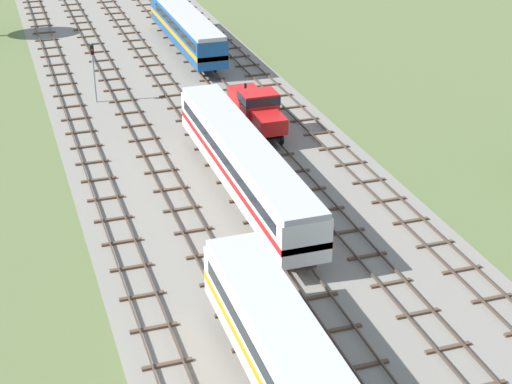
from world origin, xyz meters
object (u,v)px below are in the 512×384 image
at_px(diesel_railcar_centre_midfar, 186,27).
at_px(passenger_coach_centre_left_near, 245,161).
at_px(shunter_loco_centre_mid, 257,107).
at_px(signal_post_nearest, 93,65).

bearing_deg(diesel_railcar_centre_midfar, passenger_coach_centre_left_near, -97.50).
bearing_deg(shunter_loco_centre_mid, passenger_coach_centre_left_near, -112.31).
xyz_separation_m(passenger_coach_centre_left_near, shunter_loco_centre_mid, (4.34, 10.58, -0.60)).
height_order(shunter_loco_centre_mid, diesel_railcar_centre_midfar, diesel_railcar_centre_midfar).
height_order(passenger_coach_centre_left_near, diesel_railcar_centre_midfar, same).
distance_m(shunter_loco_centre_mid, diesel_railcar_centre_midfar, 22.40).
height_order(diesel_railcar_centre_midfar, signal_post_nearest, signal_post_nearest).
relative_size(diesel_railcar_centre_midfar, signal_post_nearest, 3.99).
xyz_separation_m(diesel_railcar_centre_midfar, signal_post_nearest, (-10.86, -11.86, 0.68)).
bearing_deg(signal_post_nearest, passenger_coach_centre_left_near, -72.85).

